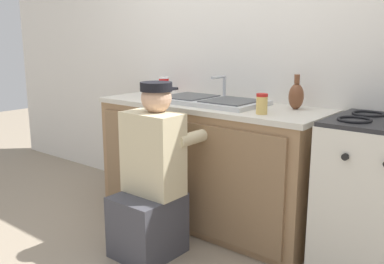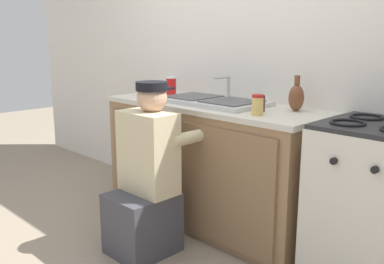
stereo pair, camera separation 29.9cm
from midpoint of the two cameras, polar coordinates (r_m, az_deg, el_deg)
name	(u,v)px [view 1 (the left image)]	position (r m, az deg, el deg)	size (l,w,h in m)	color
ground_plane	(183,233)	(3.15, -3.96, -13.30)	(12.00, 12.00, 0.00)	gray
back_wall	(237,54)	(3.35, 3.42, 10.39)	(6.00, 0.10, 2.50)	silver
counter_cabinet	(208,165)	(3.20, -0.53, -4.53)	(1.70, 0.62, 0.87)	#997551
countertop	(209,106)	(3.11, -0.43, 3.53)	(1.74, 0.62, 0.04)	beige
sink_double_basin	(209,100)	(3.10, -0.41, 4.21)	(0.80, 0.44, 0.19)	silver
stove_range	(378,199)	(2.64, 20.65, -8.41)	(0.59, 0.62, 0.94)	silver
plumber_person	(151,185)	(2.75, -8.58, -6.99)	(0.42, 0.61, 1.10)	#3F3F47
condiment_jar	(262,104)	(2.65, 6.14, 3.73)	(0.07, 0.07, 0.13)	#DBB760
vase_decorative	(296,96)	(2.87, 10.85, 4.75)	(0.10, 0.10, 0.23)	brown
spice_bottle_pepper	(264,103)	(2.80, 6.55, 3.89)	(0.04, 0.04, 0.10)	#513823
coffee_mug	(153,88)	(3.63, -7.58, 5.76)	(0.13, 0.08, 0.10)	#335699
soda_cup_red	(164,87)	(3.51, -6.22, 6.03)	(0.08, 0.08, 0.15)	red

